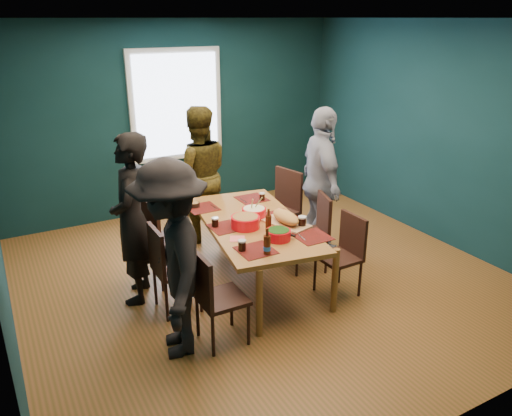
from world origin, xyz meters
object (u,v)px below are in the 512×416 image
at_px(chair_left_near, 213,292).
at_px(chair_right_near, 345,249).
at_px(person_right, 321,182).
at_px(person_near_left, 172,261).
at_px(person_far_left, 132,219).
at_px(chair_right_far, 282,203).
at_px(dining_table, 254,228).
at_px(bowl_dumpling, 254,212).
at_px(chair_right_mid, 315,226).
at_px(chair_left_mid, 167,263).
at_px(bowl_herbs, 278,234).
at_px(bowl_salad, 245,221).
at_px(cutting_board, 286,219).
at_px(person_back, 198,175).
at_px(chair_left_far, 158,235).

distance_m(chair_left_near, chair_right_near, 1.56).
height_order(person_right, person_near_left, person_right).
relative_size(person_far_left, person_right, 0.97).
bearing_deg(chair_right_far, dining_table, -151.57).
height_order(dining_table, bowl_dumpling, bowl_dumpling).
relative_size(chair_right_mid, person_far_left, 0.51).
bearing_deg(chair_left_mid, person_right, 11.13).
relative_size(person_near_left, bowl_dumpling, 6.63).
bearing_deg(chair_right_far, chair_left_mid, -169.35).
bearing_deg(chair_left_mid, chair_left_near, -76.55).
height_order(person_far_left, bowl_herbs, person_far_left).
bearing_deg(chair_left_near, bowl_herbs, 18.35).
bearing_deg(bowl_herbs, chair_left_mid, 156.48).
bearing_deg(chair_right_near, person_near_left, -178.75).
xyz_separation_m(person_far_left, bowl_herbs, (1.17, -0.83, -0.09)).
relative_size(bowl_salad, bowl_dumpling, 1.14).
xyz_separation_m(chair_left_near, bowl_herbs, (0.81, 0.27, 0.27)).
height_order(person_right, bowl_herbs, person_right).
bearing_deg(chair_left_near, bowl_dumpling, 44.99).
bearing_deg(cutting_board, bowl_herbs, -148.61).
height_order(person_far_left, person_back, person_back).
bearing_deg(person_back, bowl_salad, 100.41).
height_order(chair_right_mid, bowl_dumpling, bowl_dumpling).
bearing_deg(chair_left_near, bowl_salad, 45.48).
xyz_separation_m(chair_left_near, bowl_dumpling, (0.88, 0.87, 0.27)).
bearing_deg(chair_right_far, person_right, -61.85).
bearing_deg(person_near_left, bowl_herbs, 112.93).
xyz_separation_m(chair_left_mid, bowl_herbs, (0.97, -0.42, 0.25)).
bearing_deg(person_right, bowl_salad, 125.24).
relative_size(dining_table, bowl_herbs, 8.55).
bearing_deg(chair_right_near, chair_left_far, 144.10).
bearing_deg(chair_left_mid, chair_right_far, 23.63).
bearing_deg(chair_left_mid, bowl_dumpling, 10.10).
height_order(dining_table, person_near_left, person_near_left).
distance_m(chair_left_near, person_back, 2.32).
xyz_separation_m(chair_right_mid, chair_right_near, (-0.05, -0.59, -0.02)).
height_order(chair_left_mid, bowl_salad, chair_left_mid).
distance_m(chair_right_mid, bowl_herbs, 0.97).
relative_size(chair_left_near, chair_right_far, 0.90).
bearing_deg(bowl_herbs, person_far_left, 144.60).
bearing_deg(person_right, chair_left_far, 101.15).
bearing_deg(chair_left_far, person_near_left, -114.72).
xyz_separation_m(chair_right_near, cutting_board, (-0.48, 0.39, 0.29)).
bearing_deg(dining_table, chair_right_near, -30.36).
relative_size(person_right, person_near_left, 1.04).
bearing_deg(chair_right_mid, chair_left_far, 179.58).
relative_size(person_right, bowl_dumpling, 6.91).
distance_m(chair_right_far, person_right, 0.57).
distance_m(chair_left_mid, person_back, 1.77).
bearing_deg(bowl_dumpling, dining_table, -121.28).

